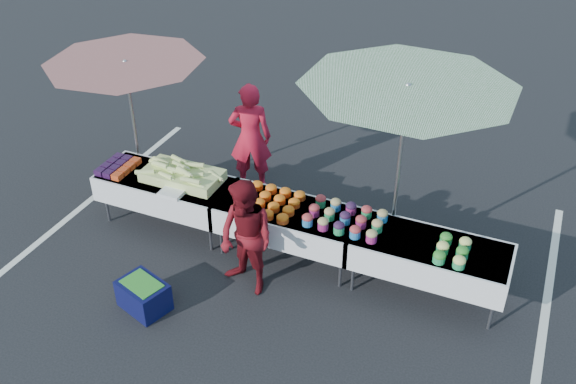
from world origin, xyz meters
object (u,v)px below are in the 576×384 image
at_px(table_left, 166,188).
at_px(vendor, 250,138).
at_px(umbrella_left, 126,74).
at_px(customer, 246,238).
at_px(umbrella_right, 406,102).
at_px(table_right, 429,255).
at_px(storage_bin, 144,295).
at_px(table_center, 288,219).

distance_m(table_left, vendor, 1.48).
distance_m(vendor, umbrella_left, 1.96).
xyz_separation_m(table_left, customer, (1.59, -0.75, 0.17)).
xyz_separation_m(umbrella_left, umbrella_right, (3.75, -0.00, 0.31)).
relative_size(table_right, storage_bin, 2.79).
xyz_separation_m(customer, umbrella_right, (1.45, 1.15, 1.52)).
xyz_separation_m(vendor, umbrella_left, (-1.33, -0.91, 1.12)).
height_order(table_center, umbrella_left, umbrella_left).
bearing_deg(storage_bin, table_center, 71.18).
distance_m(table_right, vendor, 3.25).
distance_m(table_left, umbrella_right, 3.51).
height_order(umbrella_left, umbrella_right, umbrella_right).
bearing_deg(storage_bin, umbrella_left, 142.36).
bearing_deg(customer, storage_bin, -121.60).
relative_size(umbrella_right, storage_bin, 4.87).
relative_size(table_left, umbrella_right, 0.57).
bearing_deg(umbrella_left, customer, -26.63).
bearing_deg(umbrella_right, storage_bin, -141.05).
bearing_deg(storage_bin, table_right, 45.82).
distance_m(customer, umbrella_right, 2.40).
height_order(vendor, customer, vendor).
distance_m(umbrella_left, umbrella_right, 3.76).
bearing_deg(table_right, umbrella_right, 144.15).
bearing_deg(customer, table_right, 39.06).
bearing_deg(table_right, vendor, 156.18).
bearing_deg(vendor, table_left, 42.45).
xyz_separation_m(table_center, customer, (-0.21, -0.75, 0.17)).
bearing_deg(umbrella_right, vendor, 159.34).
bearing_deg(vendor, umbrella_right, 137.61).
xyz_separation_m(customer, umbrella_left, (-2.29, 1.15, 1.22)).
bearing_deg(umbrella_left, table_right, -5.31).
distance_m(umbrella_right, storage_bin, 3.74).
height_order(table_left, vendor, vendor).
bearing_deg(table_center, umbrella_right, 17.79).
height_order(table_center, table_right, same).
bearing_deg(customer, table_left, 173.36).
distance_m(customer, storage_bin, 1.38).
distance_m(vendor, storage_bin, 2.94).
bearing_deg(table_left, storage_bin, -68.04).
bearing_deg(table_right, table_left, 180.00).
height_order(table_left, umbrella_left, umbrella_left).
xyz_separation_m(umbrella_left, storage_bin, (1.33, -1.96, -1.77)).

